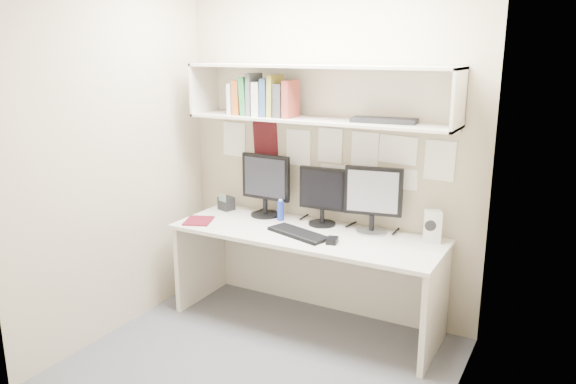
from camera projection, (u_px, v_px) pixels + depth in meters
The scene contains 19 objects.
floor at pixel (262, 363), 3.73m from camera, with size 2.40×2.00×0.01m, color #4C4C51.
wall_back at pixel (328, 148), 4.26m from camera, with size 2.40×0.02×2.60m, color tan.
wall_front at pixel (146, 214), 2.56m from camera, with size 2.40×0.02×2.60m, color tan.
wall_left at pixel (114, 155), 3.96m from camera, with size 0.02×2.00×2.60m, color tan.
wall_right at pixel (461, 196), 2.85m from camera, with size 0.02×2.00×2.60m, color tan.
desk at pixel (306, 278), 4.19m from camera, with size 2.00×0.70×0.73m.
overhead_hutch at pixel (321, 93), 4.04m from camera, with size 2.00×0.38×0.40m.
pinned_papers at pixel (327, 154), 4.27m from camera, with size 1.92×0.01×0.48m, color white, non-canonical shape.
monitor_left at pixel (266, 183), 4.44m from camera, with size 0.43×0.23×0.49m.
monitor_center at pixel (323, 194), 4.22m from camera, with size 0.38×0.21×0.44m.
monitor_right at pixel (373, 197), 4.03m from camera, with size 0.42×0.23×0.48m.
keyboard at pixel (298, 234), 4.03m from camera, with size 0.48×0.17×0.02m, color black.
mouse at pixel (332, 240), 3.86m from camera, with size 0.07×0.11×0.03m, color black.
speaker at pixel (432, 226), 3.87m from camera, with size 0.14×0.15×0.22m.
blue_bottle at pixel (281, 210), 4.36m from camera, with size 0.05×0.05×0.17m.
maroon_notebook at pixel (199, 221), 4.34m from camera, with size 0.20×0.24×0.01m, color #580F1B.
desk_phone at pixel (226, 203), 4.65m from camera, with size 0.14×0.14×0.14m.
book_stack at pixel (263, 98), 4.18m from camera, with size 0.53×0.19×0.31m.
hutch_tray at pixel (384, 120), 3.82m from camera, with size 0.44×0.17×0.03m, color black.
Camera 1 is at (1.74, -2.85, 2.03)m, focal length 35.00 mm.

